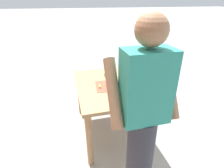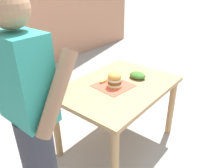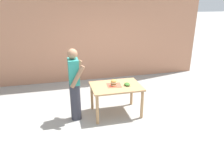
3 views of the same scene
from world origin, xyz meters
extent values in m
plane|color=#9E9E99|center=(0.00, 0.00, 0.00)|extent=(80.00, 80.00, 0.00)
cube|color=tan|center=(0.00, 0.00, 0.72)|extent=(0.87, 1.19, 0.04)
cylinder|color=tan|center=(-0.37, -0.53, 0.35)|extent=(0.07, 0.07, 0.70)
cylinder|color=tan|center=(0.37, -0.53, 0.35)|extent=(0.07, 0.07, 0.70)
cylinder|color=tan|center=(-0.37, 0.53, 0.35)|extent=(0.07, 0.07, 0.70)
cylinder|color=tan|center=(0.37, 0.53, 0.35)|extent=(0.07, 0.07, 0.70)
cube|color=#D64C38|center=(0.03, 0.04, 0.74)|extent=(0.37, 0.37, 0.00)
cylinder|color=gold|center=(0.00, 0.06, 0.76)|extent=(0.13, 0.13, 0.02)
cylinder|color=beige|center=(0.00, 0.06, 0.78)|extent=(0.14, 0.14, 0.02)
cylinder|color=brown|center=(0.00, 0.06, 0.80)|extent=(0.14, 0.14, 0.03)
cylinder|color=beige|center=(0.00, 0.06, 0.83)|extent=(0.14, 0.14, 0.02)
ellipsoid|color=gold|center=(0.00, 0.06, 0.86)|extent=(0.13, 0.13, 0.08)
cylinder|color=#D1B77F|center=(0.00, 0.06, 0.91)|extent=(0.00, 0.00, 0.05)
cylinder|color=#8EA83D|center=(0.15, 0.06, 0.76)|extent=(0.03, 0.09, 0.02)
ellipsoid|color=#386B28|center=(-0.07, -0.26, 0.78)|extent=(0.18, 0.14, 0.07)
cylinder|color=#33333D|center=(-0.02, 0.98, 0.45)|extent=(0.24, 0.24, 0.90)
cube|color=teal|center=(-0.02, 0.98, 1.18)|extent=(0.36, 0.22, 0.56)
sphere|color=#9E7051|center=(-0.02, 0.98, 1.58)|extent=(0.22, 0.22, 0.22)
cylinder|color=#9E7051|center=(-0.25, 0.92, 1.13)|extent=(0.09, 0.34, 0.50)
cylinder|color=#9E7051|center=(0.21, 0.92, 1.13)|extent=(0.09, 0.34, 0.50)
camera|label=1|loc=(0.51, 2.00, 1.75)|focal=28.00mm
camera|label=2|loc=(-1.17, 1.57, 1.73)|focal=35.00mm
camera|label=3|loc=(-4.66, 1.29, 2.67)|focal=35.00mm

